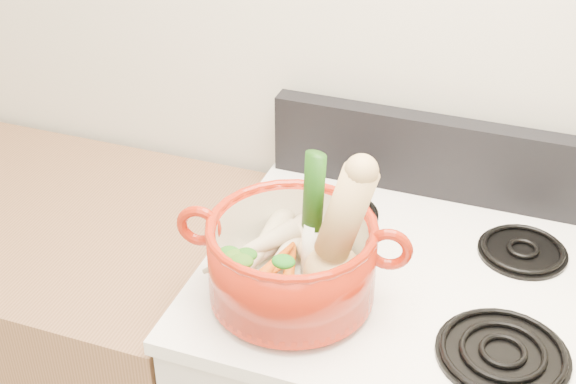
% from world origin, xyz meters
% --- Properties ---
extents(wall_back, '(3.50, 0.02, 2.60)m').
position_xyz_m(wall_back, '(0.00, 1.75, 1.30)').
color(wall_back, beige).
rests_on(wall_back, floor).
extents(cooktop, '(0.78, 0.67, 0.03)m').
position_xyz_m(cooktop, '(0.00, 1.40, 0.93)').
color(cooktop, white).
rests_on(cooktop, stove_body).
extents(control_backsplash, '(0.76, 0.05, 0.18)m').
position_xyz_m(control_backsplash, '(0.00, 1.70, 1.04)').
color(control_backsplash, black).
rests_on(control_backsplash, cooktop).
extents(burner_front_left, '(0.22, 0.22, 0.02)m').
position_xyz_m(burner_front_left, '(-0.19, 1.24, 0.96)').
color(burner_front_left, black).
rests_on(burner_front_left, cooktop).
extents(burner_front_right, '(0.22, 0.22, 0.02)m').
position_xyz_m(burner_front_right, '(0.19, 1.24, 0.96)').
color(burner_front_right, black).
rests_on(burner_front_right, cooktop).
extents(burner_back_left, '(0.17, 0.17, 0.02)m').
position_xyz_m(burner_back_left, '(-0.19, 1.54, 0.96)').
color(burner_back_left, black).
rests_on(burner_back_left, cooktop).
extents(burner_back_right, '(0.17, 0.17, 0.02)m').
position_xyz_m(burner_back_right, '(0.19, 1.54, 0.96)').
color(burner_back_right, black).
rests_on(burner_back_right, cooktop).
extents(dutch_oven, '(0.34, 0.34, 0.15)m').
position_xyz_m(dutch_oven, '(-0.19, 1.26, 1.04)').
color(dutch_oven, '#9F1C09').
rests_on(dutch_oven, burner_front_left).
extents(pot_handle_left, '(0.08, 0.03, 0.08)m').
position_xyz_m(pot_handle_left, '(-0.35, 1.23, 1.09)').
color(pot_handle_left, '#9F1C09').
rests_on(pot_handle_left, dutch_oven).
extents(pot_handle_right, '(0.08, 0.03, 0.08)m').
position_xyz_m(pot_handle_right, '(-0.02, 1.28, 1.09)').
color(pot_handle_right, '#9F1C09').
rests_on(pot_handle_right, dutch_oven).
extents(squash, '(0.19, 0.14, 0.28)m').
position_xyz_m(squash, '(-0.11, 1.25, 1.13)').
color(squash, tan).
rests_on(squash, dutch_oven).
extents(leek, '(0.06, 0.07, 0.26)m').
position_xyz_m(leek, '(-0.16, 1.27, 1.13)').
color(leek, white).
rests_on(leek, dutch_oven).
extents(ginger, '(0.10, 0.07, 0.05)m').
position_xyz_m(ginger, '(-0.16, 1.32, 1.02)').
color(ginger, tan).
rests_on(ginger, dutch_oven).
extents(parsnip_0, '(0.14, 0.22, 0.06)m').
position_xyz_m(parsnip_0, '(-0.25, 1.28, 1.02)').
color(parsnip_0, beige).
rests_on(parsnip_0, dutch_oven).
extents(parsnip_1, '(0.07, 0.23, 0.07)m').
position_xyz_m(parsnip_1, '(-0.26, 1.28, 1.03)').
color(parsnip_1, beige).
rests_on(parsnip_1, dutch_oven).
extents(parsnip_2, '(0.07, 0.17, 0.05)m').
position_xyz_m(parsnip_2, '(-0.22, 1.28, 1.03)').
color(parsnip_2, beige).
rests_on(parsnip_2, dutch_oven).
extents(parsnip_3, '(0.16, 0.17, 0.06)m').
position_xyz_m(parsnip_3, '(-0.27, 1.26, 1.04)').
color(parsnip_3, beige).
rests_on(parsnip_3, dutch_oven).
extents(carrot_0, '(0.04, 0.14, 0.04)m').
position_xyz_m(carrot_0, '(-0.23, 1.23, 1.01)').
color(carrot_0, '#C44109').
rests_on(carrot_0, dutch_oven).
extents(carrot_1, '(0.08, 0.13, 0.04)m').
position_xyz_m(carrot_1, '(-0.24, 1.20, 1.02)').
color(carrot_1, '#D2500A').
rests_on(carrot_1, dutch_oven).
extents(carrot_2, '(0.07, 0.17, 0.04)m').
position_xyz_m(carrot_2, '(-0.19, 1.24, 1.03)').
color(carrot_2, '#BB5409').
rests_on(carrot_2, dutch_oven).
extents(carrot_3, '(0.09, 0.13, 0.04)m').
position_xyz_m(carrot_3, '(-0.22, 1.19, 1.04)').
color(carrot_3, '#DB5B0A').
rests_on(carrot_3, dutch_oven).
extents(carrot_4, '(0.07, 0.17, 0.05)m').
position_xyz_m(carrot_4, '(-0.22, 1.22, 1.04)').
color(carrot_4, '#D2450A').
rests_on(carrot_4, dutch_oven).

